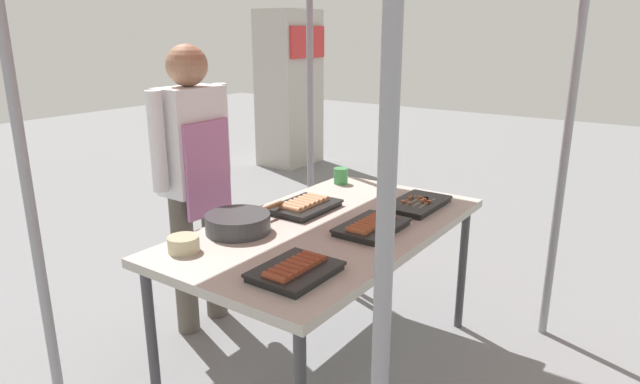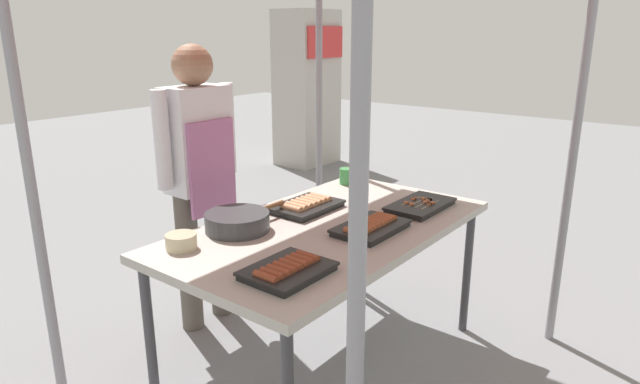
# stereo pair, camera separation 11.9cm
# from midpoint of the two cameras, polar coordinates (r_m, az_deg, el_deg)

# --- Properties ---
(ground_plane) EXTENTS (18.00, 18.00, 0.00)m
(ground_plane) POSITION_cam_midpoint_polar(r_m,az_deg,el_deg) (2.90, -0.39, -17.52)
(ground_plane) COLOR slate
(stall_table) EXTENTS (1.60, 0.90, 0.75)m
(stall_table) POSITION_cam_midpoint_polar(r_m,az_deg,el_deg) (2.57, -0.42, -4.53)
(stall_table) COLOR #B7B2A8
(stall_table) RESTS_ON ground
(tray_grilled_sausages) EXTENTS (0.35, 0.23, 0.05)m
(tray_grilled_sausages) POSITION_cam_midpoint_polar(r_m,az_deg,el_deg) (2.48, 4.04, -3.57)
(tray_grilled_sausages) COLOR black
(tray_grilled_sausages) RESTS_ON stall_table
(tray_meat_skewers) EXTENTS (0.38, 0.22, 0.04)m
(tray_meat_skewers) POSITION_cam_midpoint_polar(r_m,az_deg,el_deg) (2.83, 8.90, -1.24)
(tray_meat_skewers) COLOR black
(tray_meat_skewers) RESTS_ON stall_table
(tray_pork_links) EXTENTS (0.35, 0.24, 0.05)m
(tray_pork_links) POSITION_cam_midpoint_polar(r_m,az_deg,el_deg) (2.75, -2.87, -1.45)
(tray_pork_links) COLOR black
(tray_pork_links) RESTS_ON stall_table
(tray_spring_rolls) EXTENTS (0.31, 0.25, 0.05)m
(tray_spring_rolls) POSITION_cam_midpoint_polar(r_m,az_deg,el_deg) (2.04, -4.26, -8.15)
(tray_spring_rolls) COLOR black
(tray_spring_rolls) RESTS_ON stall_table
(cooking_wok) EXTENTS (0.45, 0.29, 0.08)m
(cooking_wok) POSITION_cam_midpoint_polar(r_m,az_deg,el_deg) (2.49, -9.85, -3.11)
(cooking_wok) COLOR #38383A
(cooking_wok) RESTS_ON stall_table
(condiment_bowl) EXTENTS (0.13, 0.13, 0.06)m
(condiment_bowl) POSITION_cam_midpoint_polar(r_m,az_deg,el_deg) (2.32, -15.42, -5.25)
(condiment_bowl) COLOR #BFB28C
(condiment_bowl) RESTS_ON stall_table
(drink_cup_near_edge) EXTENTS (0.08, 0.08, 0.09)m
(drink_cup_near_edge) POSITION_cam_midpoint_polar(r_m,az_deg,el_deg) (3.22, 1.11, 1.67)
(drink_cup_near_edge) COLOR #3F994C
(drink_cup_near_edge) RESTS_ON stall_table
(vendor_woman) EXTENTS (0.52, 0.23, 1.55)m
(vendor_woman) POSITION_cam_midpoint_polar(r_m,az_deg,el_deg) (3.00, -14.06, 2.44)
(vendor_woman) COLOR #595147
(vendor_woman) RESTS_ON ground
(neighbor_stall_right) EXTENTS (0.71, 0.57, 1.85)m
(neighbor_stall_right) POSITION_cam_midpoint_polar(r_m,az_deg,el_deg) (6.84, -3.70, 10.68)
(neighbor_stall_right) COLOR #B7B2A8
(neighbor_stall_right) RESTS_ON ground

